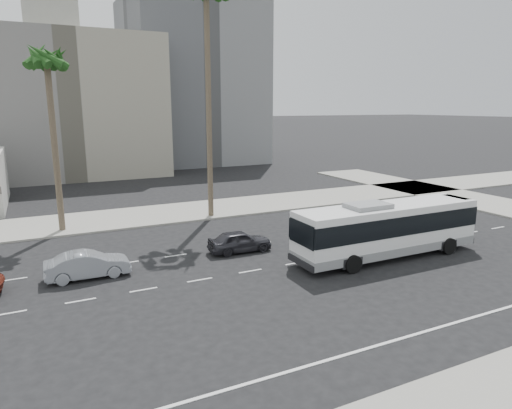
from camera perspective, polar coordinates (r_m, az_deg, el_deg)
ground at (r=28.72m, az=10.21°, el=-6.41°), size 700.00×700.00×0.00m
sidewalk_north at (r=41.70m, az=-2.45°, el=-0.22°), size 120.00×7.00×0.15m
midrise_beige_west at (r=66.91m, az=-22.94°, el=11.28°), size 24.00×18.00×18.00m
midrise_gray_center at (r=77.78m, az=-8.21°, el=15.07°), size 20.00×20.00×26.00m
civic_tower at (r=273.76m, az=-24.23°, el=17.54°), size 42.00×42.00×129.00m
highrise_right at (r=260.42m, az=-13.08°, el=17.74°), size 26.00×26.00×70.00m
highrise_far at (r=295.44m, az=-9.53°, el=16.23°), size 22.00×22.00×60.00m
city_bus at (r=28.75m, az=16.21°, el=-2.84°), size 12.28×3.01×3.53m
car_a at (r=28.93m, az=-2.06°, el=-4.63°), size 1.82×4.14×1.39m
car_b at (r=26.28m, az=-20.43°, el=-7.14°), size 1.61×4.43×1.45m
palm_mid at (r=35.50m, az=-24.88°, el=15.94°), size 4.32×4.32×13.38m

